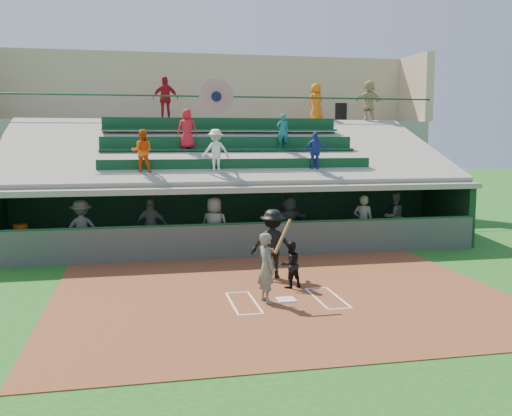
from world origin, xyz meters
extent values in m
plane|color=#1B5518|center=(0.00, 0.00, 0.00)|extent=(100.00, 100.00, 0.00)
cube|color=brown|center=(0.00, 0.50, 0.01)|extent=(11.00, 9.00, 0.02)
cube|color=silver|center=(0.00, 0.00, 0.04)|extent=(0.43, 0.43, 0.03)
cube|color=white|center=(-0.75, 0.00, 0.02)|extent=(0.05, 1.80, 0.01)
cube|color=white|center=(0.75, 0.00, 0.02)|extent=(0.05, 1.80, 0.01)
cube|color=white|center=(-1.30, 0.00, 0.02)|extent=(0.05, 1.80, 0.01)
cube|color=white|center=(1.30, 0.00, 0.02)|extent=(0.05, 1.80, 0.01)
cube|color=white|center=(-1.02, 0.90, 0.02)|extent=(0.60, 0.05, 0.01)
cube|color=white|center=(1.02, 0.90, 0.02)|extent=(0.60, 0.05, 0.01)
cube|color=white|center=(-1.02, -0.90, 0.02)|extent=(0.60, 0.05, 0.01)
cube|color=silver|center=(1.02, -0.90, 0.02)|extent=(0.60, 0.05, 0.01)
cube|color=gray|center=(0.00, 6.75, 0.02)|extent=(16.00, 3.50, 0.04)
cube|color=gray|center=(0.00, 13.50, 2.30)|extent=(20.00, 3.00, 4.60)
cube|color=#494E49|center=(0.00, 5.00, 0.55)|extent=(16.00, 0.06, 1.10)
cylinder|color=#154322|center=(0.00, 5.00, 1.12)|extent=(16.00, 0.08, 0.08)
cube|color=#10321A|center=(0.00, 8.50, 1.10)|extent=(16.00, 0.25, 2.20)
cube|color=black|center=(8.00, 6.75, 1.10)|extent=(0.25, 3.50, 2.20)
cube|color=gray|center=(0.00, 6.75, 2.20)|extent=(16.40, 3.90, 0.18)
cube|color=gray|center=(0.00, 10.25, 1.15)|extent=(16.40, 3.50, 2.30)
cube|color=gray|center=(0.00, 11.90, 2.30)|extent=(16.40, 0.30, 4.60)
cube|color=gray|center=(0.00, 8.60, 3.45)|extent=(16.40, 6.51, 2.37)
cube|color=#0D3B22|center=(0.00, 6.20, 2.65)|extent=(9.40, 0.42, 0.08)
cube|color=#0C371D|center=(0.00, 6.40, 2.91)|extent=(9.40, 0.06, 0.45)
cube|color=#0C361C|center=(0.00, 8.10, 3.40)|extent=(9.40, 0.42, 0.08)
cube|color=#0D3D20|center=(0.00, 8.30, 3.66)|extent=(9.40, 0.06, 0.45)
cube|color=#0D3B1F|center=(0.00, 10.00, 4.15)|extent=(9.40, 0.42, 0.08)
cube|color=#0D3A1E|center=(0.00, 10.20, 4.41)|extent=(9.40, 0.06, 0.45)
imported|color=#E34F0D|center=(-3.22, 6.30, 3.40)|extent=(0.73, 0.59, 1.42)
imported|color=silver|center=(-0.80, 6.30, 3.41)|extent=(0.98, 0.63, 1.44)
imported|color=navy|center=(2.68, 6.30, 3.36)|extent=(0.85, 0.51, 1.35)
imported|color=red|center=(-1.58, 8.20, 4.16)|extent=(0.71, 0.46, 1.44)
imported|color=#17646A|center=(1.99, 8.20, 4.08)|extent=(0.49, 0.34, 1.29)
cylinder|color=#123921|center=(0.00, 12.00, 5.60)|extent=(20.00, 0.07, 0.07)
cylinder|color=#A11F17|center=(0.00, 11.98, 5.60)|extent=(1.50, 0.06, 1.50)
sphere|color=#0D1234|center=(0.00, 11.95, 5.60)|extent=(0.44, 0.44, 0.44)
cube|color=tan|center=(0.00, 15.00, 6.20)|extent=(20.00, 0.40, 3.20)
cube|color=tan|center=(10.00, 13.50, 6.20)|extent=(0.40, 3.00, 3.20)
imported|color=#525550|center=(-0.49, -0.04, 0.84)|extent=(0.51, 0.67, 1.65)
cylinder|color=brown|center=(-0.14, -0.19, 1.60)|extent=(0.56, 0.54, 0.75)
sphere|color=#996337|center=(-0.36, -0.04, 1.25)|extent=(0.10, 0.10, 0.10)
imported|color=black|center=(0.40, 1.11, 0.62)|extent=(0.69, 0.61, 1.20)
imported|color=black|center=(0.21, 2.26, 0.96)|extent=(1.38, 1.07, 1.89)
cube|color=brown|center=(-0.13, 8.08, 0.29)|extent=(16.18, 3.54, 0.49)
cube|color=white|center=(-7.09, 6.35, 0.36)|extent=(0.86, 0.73, 0.65)
cylinder|color=#E04D0D|center=(-7.07, 6.32, 0.90)|extent=(0.43, 0.43, 0.43)
imported|color=#585B56|center=(-5.18, 6.02, 0.96)|extent=(1.28, 0.86, 1.84)
imported|color=#5B5E59|center=(-2.98, 6.13, 0.95)|extent=(1.15, 0.71, 1.83)
imported|color=#565954|center=(-0.98, 5.42, 1.00)|extent=(1.11, 0.97, 1.91)
imported|color=#565954|center=(1.83, 6.59, 0.93)|extent=(1.71, 0.85, 1.77)
imported|color=#565954|center=(4.19, 5.54, 0.97)|extent=(0.81, 0.74, 1.86)
imported|color=#5D605A|center=(5.81, 6.59, 0.95)|extent=(1.04, 0.90, 1.82)
cylinder|color=black|center=(5.90, 12.64, 5.01)|extent=(0.55, 0.55, 0.83)
imported|color=#A1121B|center=(-2.10, 13.13, 5.57)|extent=(1.16, 0.56, 1.93)
imported|color=#DB630C|center=(4.68, 12.63, 5.45)|extent=(0.97, 0.80, 1.71)
imported|color=tan|center=(7.19, 12.47, 5.54)|extent=(1.84, 1.02, 1.89)
camera|label=1|loc=(-3.35, -12.71, 3.85)|focal=40.00mm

